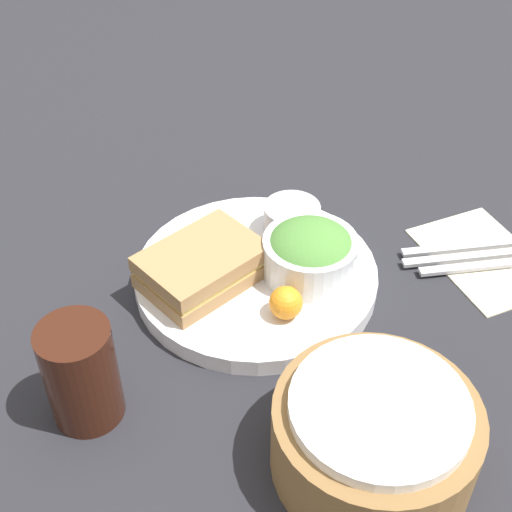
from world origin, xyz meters
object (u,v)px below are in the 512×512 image
at_px(fork, 479,245).
at_px(bread_basket, 379,433).
at_px(salad_bowl, 310,252).
at_px(drink_glass, 81,373).
at_px(dressing_cup, 292,220).
at_px(plate, 256,276).
at_px(sandwich, 202,266).
at_px(knife, 485,255).
at_px(spoon, 491,265).

bearing_deg(fork, bread_basket, -127.77).
bearing_deg(bread_basket, fork, -142.51).
bearing_deg(salad_bowl, bread_basket, 78.15).
height_order(salad_bowl, drink_glass, drink_glass).
xyz_separation_m(salad_bowl, dressing_cup, (-0.01, -0.07, -0.01)).
relative_size(bread_basket, fork, 0.93).
bearing_deg(dressing_cup, fork, 154.91).
bearing_deg(plate, dressing_cup, -146.16).
bearing_deg(drink_glass, sandwich, -145.38).
height_order(plate, bread_basket, bread_basket).
relative_size(salad_bowl, fork, 0.55).
bearing_deg(dressing_cup, sandwich, 16.08).
bearing_deg(dressing_cup, drink_glass, 27.06).
bearing_deg(drink_glass, bread_basket, 144.82).
bearing_deg(knife, salad_bowl, -176.65).
bearing_deg(salad_bowl, plate, -27.04).
distance_m(sandwich, dressing_cup, 0.13).
bearing_deg(fork, plate, -176.32).
bearing_deg(spoon, salad_bowl, 178.68).
xyz_separation_m(dressing_cup, bread_basket, (0.06, 0.31, 0.00)).
bearing_deg(sandwich, bread_basket, 104.00).
relative_size(drink_glass, spoon, 0.62).
xyz_separation_m(sandwich, salad_bowl, (-0.12, 0.03, 0.01)).
relative_size(plate, knife, 1.36).
relative_size(sandwich, bread_basket, 0.84).
bearing_deg(drink_glass, plate, -155.15).
height_order(plate, salad_bowl, salad_bowl).
distance_m(salad_bowl, dressing_cup, 0.07).
bearing_deg(dressing_cup, spoon, 146.43).
height_order(sandwich, fork, sandwich).
xyz_separation_m(dressing_cup, knife, (-0.20, 0.12, -0.03)).
distance_m(dressing_cup, spoon, 0.24).
bearing_deg(spoon, knife, 90.00).
bearing_deg(salad_bowl, fork, 173.24).
relative_size(plate, drink_glass, 2.53).
height_order(sandwich, drink_glass, drink_glass).
height_order(salad_bowl, bread_basket, bread_basket).
height_order(plate, sandwich, sandwich).
xyz_separation_m(plate, fork, (-0.28, 0.05, -0.00)).
relative_size(drink_glass, fork, 0.56).
xyz_separation_m(fork, spoon, (0.01, 0.03, 0.00)).
height_order(drink_glass, knife, drink_glass).
distance_m(salad_bowl, drink_glass, 0.28).
xyz_separation_m(sandwich, bread_basket, (-0.07, 0.27, -0.00)).
height_order(sandwich, salad_bowl, salad_bowl).
distance_m(salad_bowl, bread_basket, 0.24).
xyz_separation_m(plate, sandwich, (0.06, -0.01, 0.03)).
distance_m(sandwich, spoon, 0.34).
relative_size(sandwich, salad_bowl, 1.43).
xyz_separation_m(sandwich, spoon, (-0.33, 0.10, -0.04)).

